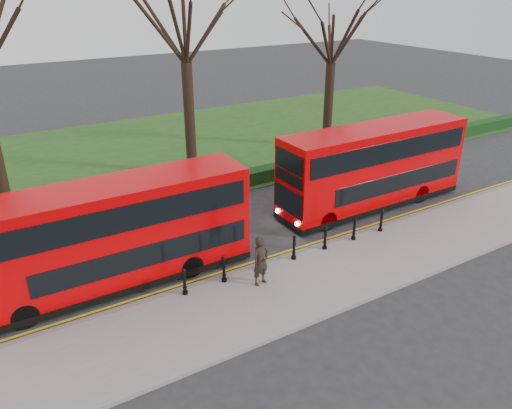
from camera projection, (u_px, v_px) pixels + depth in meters
ground at (250, 256)px, 20.71m from camera, size 120.00×120.00×0.00m
pavement at (291, 289)px, 18.35m from camera, size 60.00×4.00×0.15m
kerb at (263, 265)px, 19.90m from camera, size 60.00×0.25×0.16m
grass_verge at (132, 156)px, 32.37m from camera, size 60.00×18.00×0.06m
hedge at (183, 192)px, 25.84m from camera, size 60.00×0.90×0.80m
yellow_line_outer at (259, 263)px, 20.16m from camera, size 60.00×0.10×0.01m
yellow_line_inner at (256, 261)px, 20.32m from camera, size 60.00×0.10×0.01m
tree_mid at (184, 22)px, 25.95m from camera, size 7.44×7.44×11.62m
tree_right at (333, 34)px, 31.14m from camera, size 6.47×6.47×10.11m
bollard_row at (294, 248)px, 19.99m from camera, size 9.69×0.15×1.00m
bus_lead at (116, 235)px, 18.08m from camera, size 9.99×2.30×3.97m
bus_rear at (374, 167)px, 24.50m from camera, size 10.22×2.35×4.06m
pedestrian at (261, 261)px, 18.17m from camera, size 0.78×0.58×1.92m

